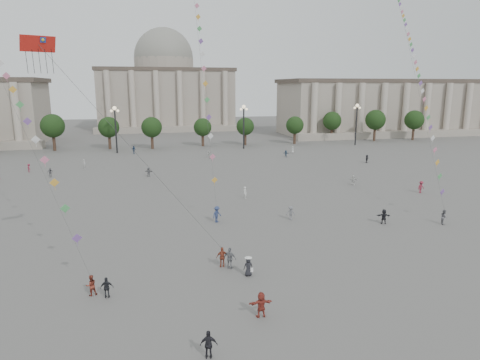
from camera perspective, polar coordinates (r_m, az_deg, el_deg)
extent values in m
plane|color=#504D4B|center=(36.05, 3.66, -12.30)|extent=(360.00, 360.00, 0.00)
cube|color=gray|center=(152.21, 20.90, 8.95)|extent=(80.00, 22.00, 16.00)
cube|color=#493E35|center=(152.05, 21.15, 12.18)|extent=(81.60, 22.44, 1.20)
cube|color=gray|center=(142.13, 23.59, 5.70)|extent=(84.00, 4.00, 2.00)
cube|color=gray|center=(161.68, -9.91, 10.44)|extent=(46.00, 30.00, 20.00)
cube|color=#493E35|center=(161.69, -10.06, 14.19)|extent=(46.92, 30.60, 1.20)
cube|color=gray|center=(145.31, -9.37, 6.69)|extent=(48.30, 4.00, 2.00)
cylinder|color=gray|center=(161.77, -10.08, 14.86)|extent=(21.00, 21.00, 5.00)
sphere|color=gray|center=(161.90, -10.12, 15.75)|extent=(21.00, 21.00, 21.00)
cylinder|color=#35241A|center=(111.98, -23.62, 4.55)|extent=(0.70, 0.70, 3.52)
sphere|color=black|center=(111.60, -23.79, 6.42)|extent=(5.12, 5.12, 5.12)
cylinder|color=#35241A|center=(110.43, -17.48, 4.92)|extent=(0.70, 0.70, 3.52)
sphere|color=black|center=(110.05, -17.61, 6.82)|extent=(5.12, 5.12, 5.12)
cylinder|color=#35241A|center=(110.17, -11.23, 5.24)|extent=(0.70, 0.70, 3.52)
sphere|color=black|center=(109.79, -11.31, 7.15)|extent=(5.12, 5.12, 5.12)
cylinder|color=#35241A|center=(111.22, -5.02, 5.50)|extent=(0.70, 0.70, 3.52)
sphere|color=black|center=(110.84, -5.05, 7.38)|extent=(5.12, 5.12, 5.12)
cylinder|color=#35241A|center=(113.53, 1.02, 5.68)|extent=(0.70, 0.70, 3.52)
sphere|color=black|center=(113.16, 1.02, 7.53)|extent=(5.12, 5.12, 5.12)
cylinder|color=#35241A|center=(117.03, 6.75, 5.80)|extent=(0.70, 0.70, 3.52)
sphere|color=black|center=(116.67, 6.80, 7.60)|extent=(5.12, 5.12, 5.12)
cylinder|color=#35241A|center=(121.62, 12.10, 5.86)|extent=(0.70, 0.70, 3.52)
sphere|color=black|center=(121.27, 12.18, 7.59)|extent=(5.12, 5.12, 5.12)
cylinder|color=#35241A|center=(127.18, 17.03, 5.87)|extent=(0.70, 0.70, 3.52)
sphere|color=black|center=(126.85, 17.14, 7.52)|extent=(5.12, 5.12, 5.12)
cylinder|color=#35241A|center=(133.59, 21.52, 5.84)|extent=(0.70, 0.70, 3.52)
sphere|color=black|center=(133.27, 21.64, 7.41)|extent=(5.12, 5.12, 5.12)
cylinder|color=#262628|center=(101.95, -16.22, 6.26)|extent=(0.36, 0.36, 10.00)
sphere|color=#FFE5B2|center=(101.57, -16.40, 9.17)|extent=(0.90, 0.90, 0.90)
sphere|color=#FFE5B2|center=(101.64, -16.78, 8.81)|extent=(0.60, 0.60, 0.60)
sphere|color=#FFE5B2|center=(101.56, -15.98, 8.86)|extent=(0.60, 0.60, 0.60)
cylinder|color=#262628|center=(104.75, 0.50, 6.90)|extent=(0.36, 0.36, 10.00)
sphere|color=#FFE5B2|center=(104.37, 0.50, 9.74)|extent=(0.90, 0.90, 0.90)
sphere|color=#FFE5B2|center=(104.24, 0.12, 9.41)|extent=(0.60, 0.60, 0.60)
sphere|color=#FFE5B2|center=(104.57, 0.88, 9.42)|extent=(0.60, 0.60, 0.60)
cylinder|color=#262628|center=(115.54, 15.22, 6.99)|extent=(0.36, 0.36, 10.00)
sphere|color=#FFE5B2|center=(115.21, 15.37, 9.56)|extent=(0.90, 0.90, 0.90)
sphere|color=#FFE5B2|center=(114.90, 15.04, 9.27)|extent=(0.60, 0.60, 0.60)
sphere|color=#FFE5B2|center=(115.57, 15.66, 9.25)|extent=(0.60, 0.60, 0.60)
imported|color=#324A70|center=(100.32, -13.98, 3.94)|extent=(1.09, 1.09, 1.85)
imported|color=black|center=(50.48, 18.62, -4.63)|extent=(1.62, 0.90, 1.66)
imported|color=silver|center=(91.43, -4.22, 3.42)|extent=(1.26, 1.53, 1.64)
imported|color=slate|center=(49.54, 6.78, -4.39)|extent=(1.21, 0.96, 1.64)
imported|color=silver|center=(68.69, 14.82, 0.00)|extent=(1.37, 1.34, 1.57)
imported|color=maroon|center=(66.73, 22.99, -0.87)|extent=(1.25, 0.90, 1.74)
imported|color=black|center=(89.53, 16.56, 2.73)|extent=(1.32, 1.44, 1.60)
imported|color=#B7B6B3|center=(84.39, -20.04, 2.00)|extent=(0.52, 0.71, 1.82)
imported|color=slate|center=(74.23, -12.08, 1.05)|extent=(1.52, 1.10, 1.58)
imported|color=white|center=(58.44, 0.67, -1.68)|extent=(0.61, 0.71, 1.66)
imported|color=#58585C|center=(79.01, -23.98, 0.93)|extent=(1.00, 0.76, 1.58)
imported|color=maroon|center=(85.20, -26.32, 1.45)|extent=(0.99, 1.12, 1.50)
imported|color=silver|center=(99.23, 7.05, 4.03)|extent=(0.88, 0.83, 1.51)
imported|color=navy|center=(93.24, 6.14, 3.51)|extent=(1.34, 1.25, 1.50)
imported|color=brown|center=(36.82, -2.36, -10.23)|extent=(1.05, 0.44, 1.78)
imported|color=black|center=(25.81, -4.18, -21.04)|extent=(1.05, 0.61, 1.69)
imported|color=#9B352A|center=(29.57, 2.83, -16.26)|extent=(1.64, 0.54, 1.76)
imported|color=slate|center=(36.47, -1.34, -10.40)|extent=(1.14, 0.99, 1.84)
imported|color=black|center=(33.36, -17.33, -13.53)|extent=(0.94, 0.43, 1.57)
imported|color=maroon|center=(34.03, -19.24, -13.11)|extent=(0.93, 0.83, 1.58)
imported|color=navy|center=(48.36, -3.10, -4.59)|extent=(1.39, 1.30, 1.88)
imported|color=slate|center=(52.80, 25.55, -4.47)|extent=(0.94, 1.01, 1.67)
imported|color=black|center=(35.23, 1.12, -11.50)|extent=(0.77, 0.50, 1.56)
cone|color=white|center=(34.90, 1.12, -10.24)|extent=(0.52, 0.52, 0.14)
cylinder|color=white|center=(34.93, 1.12, -10.33)|extent=(0.60, 0.60, 0.02)
cube|color=white|center=(35.25, 1.58, -11.90)|extent=(0.22, 0.10, 0.35)
cube|color=red|center=(32.35, -25.36, 16.10)|extent=(2.22, 1.38, 1.02)
cube|color=green|center=(32.40, -26.04, 16.47)|extent=(0.40, 0.32, 0.34)
cube|color=#1B3897|center=(32.27, -24.78, 16.61)|extent=(0.40, 0.32, 0.34)
sphere|color=gold|center=(32.37, -26.06, 16.48)|extent=(0.20, 0.20, 0.20)
sphere|color=gold|center=(32.23, -24.80, 16.61)|extent=(0.20, 0.20, 0.20)
cylinder|color=#3F3F3F|center=(32.95, -13.00, 2.72)|extent=(0.02, 0.02, 20.56)
cube|color=#7E52A5|center=(35.05, -20.91, -7.25)|extent=(0.76, 0.25, 0.76)
cube|color=#4EA95D|center=(36.72, -22.29, -3.52)|extent=(0.76, 0.25, 0.76)
cube|color=gold|center=(38.58, -23.51, -0.32)|extent=(0.76, 0.25, 0.76)
cube|color=pink|center=(40.58, -24.61, 2.46)|extent=(0.76, 0.25, 0.76)
cube|color=white|center=(42.68, -25.59, 4.89)|extent=(0.76, 0.25, 0.76)
cube|color=#7E52A5|center=(44.87, -26.49, 7.03)|extent=(0.76, 0.25, 0.76)
cube|color=#4EA95D|center=(47.13, -27.30, 8.92)|extent=(0.76, 0.25, 0.76)
cube|color=gold|center=(49.44, -28.04, 10.60)|extent=(0.76, 0.25, 0.76)
cube|color=pink|center=(51.80, -28.71, 12.10)|extent=(0.76, 0.25, 0.76)
cube|color=white|center=(54.19, -29.34, 13.44)|extent=(0.76, 0.25, 0.76)
cube|color=gold|center=(49.08, -3.40, 0.00)|extent=(0.76, 0.25, 0.76)
cube|color=pink|center=(50.28, -3.68, 3.11)|extent=(0.76, 0.25, 0.76)
cube|color=white|center=(51.65, -3.94, 5.87)|extent=(0.76, 0.25, 0.76)
cube|color=#7E52A5|center=(53.14, -4.18, 8.36)|extent=(0.76, 0.25, 0.76)
cube|color=#4EA95D|center=(54.72, -4.41, 10.62)|extent=(0.76, 0.25, 0.76)
cube|color=gold|center=(56.39, -4.64, 12.69)|extent=(0.76, 0.25, 0.76)
cube|color=pink|center=(58.12, -4.85, 14.60)|extent=(0.76, 0.25, 0.76)
cube|color=white|center=(59.91, -5.05, 16.35)|extent=(0.76, 0.25, 0.76)
cube|color=#7E52A5|center=(61.76, -5.24, 17.96)|extent=(0.76, 0.25, 0.76)
cube|color=#4EA95D|center=(63.64, -5.42, 19.45)|extent=(0.76, 0.25, 0.76)
cube|color=gold|center=(65.57, -5.60, 20.84)|extent=(0.76, 0.25, 0.76)
cube|color=pink|center=(67.52, -5.77, 22.12)|extent=(0.76, 0.25, 0.76)
cylinder|color=#3F3F3F|center=(72.65, 22.35, 12.64)|extent=(0.02, 0.02, 53.83)
cube|color=#7E52A5|center=(53.75, 25.37, -1.42)|extent=(0.76, 0.25, 0.76)
cube|color=#4EA95D|center=(55.02, 25.10, 0.46)|extent=(0.76, 0.25, 0.76)
cube|color=gold|center=(56.36, 24.83, 2.14)|extent=(0.76, 0.25, 0.76)
cube|color=pink|center=(57.77, 24.56, 3.68)|extent=(0.76, 0.25, 0.76)
cube|color=white|center=(59.22, 24.31, 5.10)|extent=(0.76, 0.25, 0.76)
cube|color=#7E52A5|center=(60.71, 24.06, 6.42)|extent=(0.76, 0.25, 0.76)
cube|color=#4EA95D|center=(62.23, 23.82, 7.64)|extent=(0.76, 0.25, 0.76)
cube|color=gold|center=(63.78, 23.59, 8.79)|extent=(0.76, 0.25, 0.76)
cube|color=pink|center=(65.35, 23.37, 9.86)|extent=(0.76, 0.25, 0.76)
cube|color=white|center=(66.95, 23.15, 10.86)|extent=(0.76, 0.25, 0.76)
cube|color=#7E52A5|center=(68.57, 22.95, 11.80)|extent=(0.76, 0.25, 0.76)
cube|color=#4EA95D|center=(70.21, 22.75, 12.69)|extent=(0.76, 0.25, 0.76)
cube|color=gold|center=(71.87, 22.55, 13.53)|extent=(0.76, 0.25, 0.76)
cube|color=pink|center=(73.54, 22.37, 14.32)|extent=(0.76, 0.25, 0.76)
cube|color=white|center=(75.22, 22.19, 15.06)|extent=(0.76, 0.25, 0.76)
cube|color=#7E52A5|center=(76.91, 22.01, 15.76)|extent=(0.76, 0.25, 0.76)
cube|color=#4EA95D|center=(78.62, 21.84, 16.43)|extent=(0.76, 0.25, 0.76)
cube|color=gold|center=(80.33, 21.68, 17.06)|extent=(0.76, 0.25, 0.76)
cube|color=pink|center=(82.06, 21.52, 17.66)|extent=(0.76, 0.25, 0.76)
cube|color=white|center=(83.79, 21.37, 18.23)|extent=(0.76, 0.25, 0.76)
cube|color=#7E52A5|center=(85.53, 21.23, 18.77)|extent=(0.76, 0.25, 0.76)
cube|color=#4EA95D|center=(87.28, 21.08, 19.29)|extent=(0.76, 0.25, 0.76)
cube|color=gold|center=(89.03, 20.94, 19.78)|extent=(0.76, 0.25, 0.76)
cube|color=pink|center=(90.79, 20.81, 20.24)|extent=(0.76, 0.25, 0.76)
cube|color=white|center=(92.55, 20.68, 20.69)|extent=(0.76, 0.25, 0.76)
cube|color=#7E52A5|center=(94.32, 20.55, 21.11)|extent=(0.76, 0.25, 0.76)
cube|color=#4EA95D|center=(96.10, 20.43, 21.52)|extent=(0.76, 0.25, 0.76)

